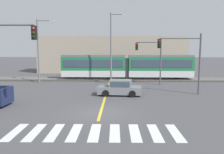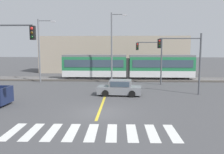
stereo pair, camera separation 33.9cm
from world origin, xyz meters
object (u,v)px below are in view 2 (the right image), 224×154
(traffic_light_far_right, at_px, (153,54))
(street_lamp_centre, at_px, (113,44))
(traffic_light_mid_right, at_px, (185,54))
(light_rail_tram, at_px, (128,66))
(sedan_crossing, at_px, (120,88))
(street_lamp_west, at_px, (41,47))

(traffic_light_far_right, xyz_separation_m, street_lamp_centre, (-4.97, 0.82, 1.28))
(traffic_light_mid_right, relative_size, street_lamp_centre, 0.67)
(light_rail_tram, distance_m, street_lamp_centre, 4.99)
(light_rail_tram, distance_m, sedan_crossing, 11.33)
(traffic_light_mid_right, bearing_deg, street_lamp_centre, 136.26)
(sedan_crossing, height_order, traffic_light_mid_right, traffic_light_mid_right)
(traffic_light_mid_right, distance_m, street_lamp_centre, 10.24)
(sedan_crossing, distance_m, street_lamp_west, 13.91)
(traffic_light_mid_right, bearing_deg, sedan_crossing, -173.64)
(light_rail_tram, relative_size, street_lamp_centre, 2.05)
(street_lamp_west, bearing_deg, traffic_light_mid_right, -23.86)
(sedan_crossing, height_order, traffic_light_far_right, traffic_light_far_right)
(traffic_light_far_right, distance_m, street_lamp_centre, 5.20)
(traffic_light_far_right, xyz_separation_m, traffic_light_mid_right, (2.38, -6.22, 0.20))
(light_rail_tram, distance_m, traffic_light_mid_right, 11.95)
(light_rail_tram, bearing_deg, traffic_light_mid_right, -62.88)
(traffic_light_far_right, bearing_deg, street_lamp_centre, 170.65)
(light_rail_tram, height_order, sedan_crossing, light_rail_tram)
(traffic_light_far_right, bearing_deg, street_lamp_west, 175.09)
(light_rail_tram, height_order, traffic_light_mid_right, traffic_light_mid_right)
(traffic_light_mid_right, height_order, street_lamp_centre, street_lamp_centre)
(sedan_crossing, bearing_deg, traffic_light_mid_right, 6.36)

